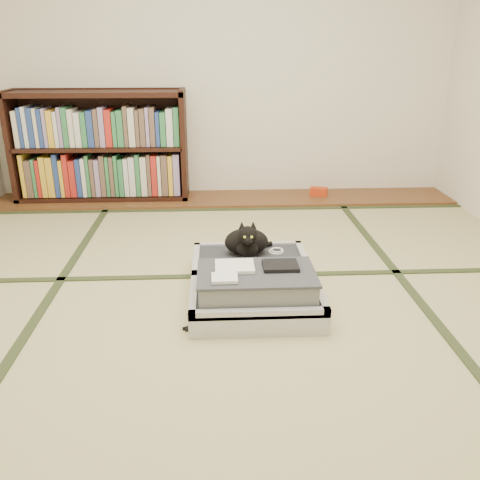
{
  "coord_description": "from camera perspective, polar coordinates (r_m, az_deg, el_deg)",
  "views": [
    {
      "loc": [
        -0.09,
        -2.34,
        1.29
      ],
      "look_at": [
        0.05,
        0.35,
        0.25
      ],
      "focal_mm": 38.0,
      "sensor_mm": 36.0,
      "label": 1
    }
  ],
  "objects": [
    {
      "name": "floor",
      "position": [
        2.68,
        -0.7,
        -7.73
      ],
      "size": [
        4.5,
        4.5,
        0.0
      ],
      "primitive_type": "plane",
      "color": "tan",
      "rests_on": "ground"
    },
    {
      "name": "wood_strip",
      "position": [
        4.53,
        -1.69,
        4.67
      ],
      "size": [
        4.0,
        0.5,
        0.02
      ],
      "primitive_type": "cube",
      "color": "brown",
      "rests_on": "ground"
    },
    {
      "name": "red_item",
      "position": [
        4.64,
        8.82,
        5.4
      ],
      "size": [
        0.17,
        0.13,
        0.07
      ],
      "primitive_type": "cube",
      "rotation": [
        0.0,
        0.0,
        -0.3
      ],
      "color": "#BA300E",
      "rests_on": "wood_strip"
    },
    {
      "name": "room_shell",
      "position": [
        2.35,
        -0.87,
        25.28
      ],
      "size": [
        4.5,
        4.5,
        4.5
      ],
      "color": "white",
      "rests_on": "ground"
    },
    {
      "name": "tatami_borders",
      "position": [
        3.12,
        -1.05,
        -3.28
      ],
      "size": [
        4.0,
        4.5,
        0.01
      ],
      "color": "#2D381E",
      "rests_on": "ground"
    },
    {
      "name": "bookcase",
      "position": [
        4.6,
        -15.39,
        9.84
      ],
      "size": [
        1.48,
        0.34,
        0.95
      ],
      "color": "black",
      "rests_on": "wood_strip"
    },
    {
      "name": "suitcase",
      "position": [
        2.74,
        1.51,
        -4.85
      ],
      "size": [
        0.67,
        0.89,
        0.26
      ],
      "color": "silver",
      "rests_on": "floor"
    },
    {
      "name": "cat",
      "position": [
        2.96,
        0.78,
        -0.19
      ],
      "size": [
        0.3,
        0.3,
        0.24
      ],
      "color": "black",
      "rests_on": "suitcase"
    },
    {
      "name": "cable_coil",
      "position": [
        3.04,
        4.1,
        -1.24
      ],
      "size": [
        0.09,
        0.09,
        0.02
      ],
      "color": "white",
      "rests_on": "suitcase"
    },
    {
      "name": "hanger",
      "position": [
        2.51,
        -1.9,
        -9.7
      ],
      "size": [
        0.38,
        0.19,
        0.01
      ],
      "color": "black",
      "rests_on": "floor"
    }
  ]
}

